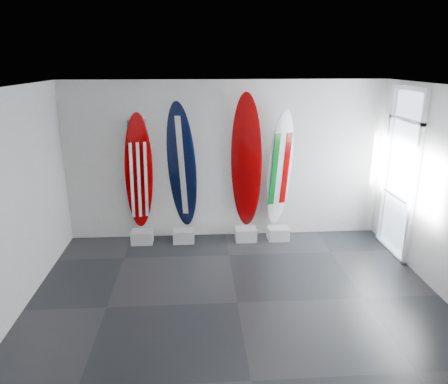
{
  "coord_description": "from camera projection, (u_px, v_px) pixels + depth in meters",
  "views": [
    {
      "loc": [
        -0.54,
        -5.24,
        3.32
      ],
      "look_at": [
        -0.1,
        1.4,
        1.23
      ],
      "focal_mm": 33.66,
      "sensor_mm": 36.0,
      "label": 1
    }
  ],
  "objects": [
    {
      "name": "surfboard_swiss",
      "position": [
        246.0,
        162.0,
        7.76
      ],
      "size": [
        0.64,
        0.44,
        2.57
      ],
      "primitive_type": "ellipsoid",
      "rotation": [
        0.08,
        0.0,
        -0.31
      ],
      "color": "#7F0001",
      "rests_on": "display_block_swiss"
    },
    {
      "name": "display_block_italy",
      "position": [
        278.0,
        233.0,
        8.13
      ],
      "size": [
        0.4,
        0.3,
        0.24
      ],
      "primitive_type": "cube",
      "color": "silver",
      "rests_on": "floor"
    },
    {
      "name": "wall_back",
      "position": [
        225.0,
        161.0,
        7.95
      ],
      "size": [
        6.0,
        0.0,
        6.0
      ],
      "primitive_type": "plane",
      "rotation": [
        1.57,
        0.0,
        0.0
      ],
      "color": "silver",
      "rests_on": "ground"
    },
    {
      "name": "surfboard_usa",
      "position": [
        139.0,
        173.0,
        7.69
      ],
      "size": [
        0.59,
        0.5,
        2.25
      ],
      "primitive_type": "ellipsoid",
      "rotation": [
        0.13,
        0.0,
        0.26
      ],
      "color": "#7F0001",
      "rests_on": "display_block_usa"
    },
    {
      "name": "wall_front",
      "position": [
        271.0,
        311.0,
        3.19
      ],
      "size": [
        6.0,
        0.0,
        6.0
      ],
      "primitive_type": "plane",
      "rotation": [
        -1.57,
        0.0,
        0.0
      ],
      "color": "silver",
      "rests_on": "ground"
    },
    {
      "name": "surfboard_italy",
      "position": [
        280.0,
        169.0,
        7.84
      ],
      "size": [
        0.61,
        0.52,
        2.28
      ],
      "primitive_type": "ellipsoid",
      "rotation": [
        0.12,
        0.0,
        0.34
      ],
      "color": "silver",
      "rests_on": "display_block_italy"
    },
    {
      "name": "surfboard_navy",
      "position": [
        182.0,
        167.0,
        7.71
      ],
      "size": [
        0.66,
        0.59,
        2.43
      ],
      "primitive_type": "ellipsoid",
      "rotation": [
        0.15,
        0.0,
        -0.32
      ],
      "color": "black",
      "rests_on": "display_block_navy"
    },
    {
      "name": "wall_left",
      "position": [
        6.0,
        209.0,
        5.38
      ],
      "size": [
        0.0,
        5.0,
        5.0
      ],
      "primitive_type": "plane",
      "rotation": [
        1.57,
        0.0,
        1.57
      ],
      "color": "silver",
      "rests_on": "ground"
    },
    {
      "name": "floor",
      "position": [
        237.0,
        303.0,
        6.02
      ],
      "size": [
        6.0,
        6.0,
        0.0
      ],
      "primitive_type": "plane",
      "color": "black",
      "rests_on": "ground"
    },
    {
      "name": "glass_door",
      "position": [
        400.0,
        175.0,
        7.26
      ],
      "size": [
        0.12,
        1.16,
        2.85
      ],
      "primitive_type": null,
      "color": "white",
      "rests_on": "floor"
    },
    {
      "name": "display_block_navy",
      "position": [
        184.0,
        236.0,
        8.01
      ],
      "size": [
        0.4,
        0.3,
        0.24
      ],
      "primitive_type": "cube",
      "color": "silver",
      "rests_on": "floor"
    },
    {
      "name": "display_block_usa",
      "position": [
        142.0,
        237.0,
        7.96
      ],
      "size": [
        0.4,
        0.3,
        0.24
      ],
      "primitive_type": "cube",
      "color": "silver",
      "rests_on": "floor"
    },
    {
      "name": "display_block_swiss",
      "position": [
        246.0,
        234.0,
        8.09
      ],
      "size": [
        0.4,
        0.3,
        0.24
      ],
      "primitive_type": "cube",
      "color": "silver",
      "rests_on": "floor"
    },
    {
      "name": "ceiling",
      "position": [
        240.0,
        88.0,
        5.12
      ],
      "size": [
        6.0,
        6.0,
        0.0
      ],
      "primitive_type": "plane",
      "rotation": [
        3.14,
        0.0,
        0.0
      ],
      "color": "white",
      "rests_on": "wall_back"
    },
    {
      "name": "wall_outlet",
      "position": [
        99.0,
        221.0,
        8.12
      ],
      "size": [
        0.09,
        0.02,
        0.13
      ],
      "primitive_type": "cube",
      "color": "silver",
      "rests_on": "wall_back"
    }
  ]
}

